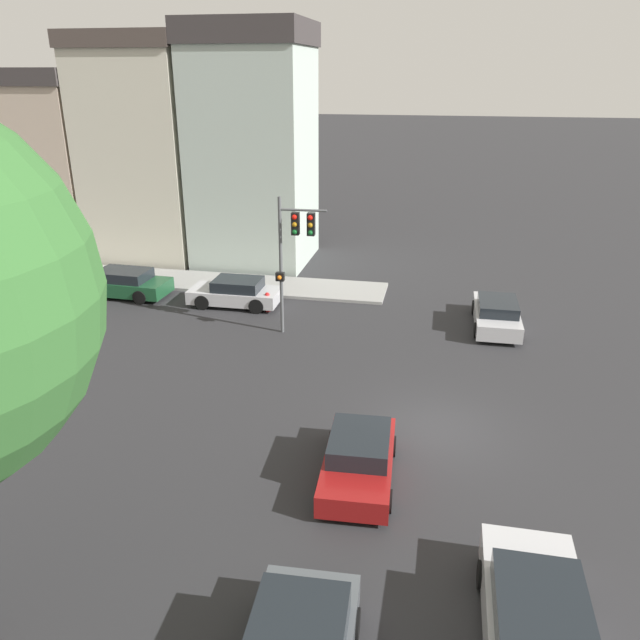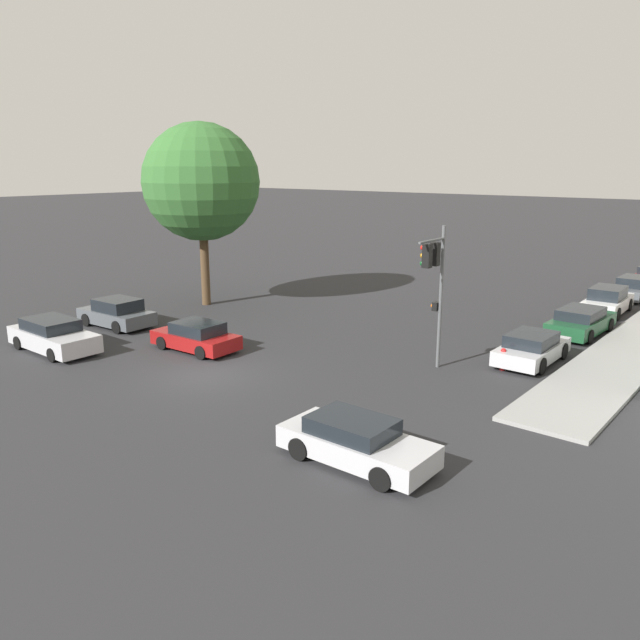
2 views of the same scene
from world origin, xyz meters
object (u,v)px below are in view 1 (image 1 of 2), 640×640
(traffic_signal, at_px, (294,241))
(crossing_car_2, at_px, (538,626))
(crossing_car_1, at_px, (359,458))
(parked_car_2, at_px, (20,277))
(parked_car_1, at_px, (122,283))
(parked_car_0, at_px, (236,293))
(fire_hydrant, at_px, (267,301))
(crossing_car_0, at_px, (497,314))

(traffic_signal, height_order, crossing_car_2, traffic_signal)
(crossing_car_1, relative_size, parked_car_2, 0.89)
(crossing_car_1, relative_size, parked_car_1, 0.86)
(parked_car_0, bearing_deg, fire_hydrant, 162.92)
(traffic_signal, bearing_deg, parked_car_2, -101.48)
(traffic_signal, bearing_deg, parked_car_1, -108.51)
(parked_car_0, height_order, parked_car_2, parked_car_2)
(crossing_car_1, xyz_separation_m, parked_car_0, (12.30, 7.65, 0.01))
(crossing_car_2, xyz_separation_m, fire_hydrant, (16.62, 10.02, -0.20))
(crossing_car_1, height_order, crossing_car_2, crossing_car_2)
(crossing_car_2, bearing_deg, crossing_car_0, -1.01)
(crossing_car_0, distance_m, parked_car_1, 17.89)
(parked_car_0, bearing_deg, crossing_car_1, 121.57)
(crossing_car_0, xyz_separation_m, parked_car_0, (0.39, 11.95, 0.01))
(parked_car_1, relative_size, fire_hydrant, 5.22)
(crossing_car_0, bearing_deg, crossing_car_1, 159.72)
(fire_hydrant, bearing_deg, traffic_signal, -140.35)
(crossing_car_1, height_order, fire_hydrant, crossing_car_1)
(crossing_car_1, distance_m, parked_car_1, 18.44)
(traffic_signal, height_order, parked_car_1, traffic_signal)
(crossing_car_0, height_order, crossing_car_1, crossing_car_1)
(crossing_car_1, xyz_separation_m, fire_hydrant, (11.79, 5.94, -0.12))
(parked_car_0, bearing_deg, traffic_signal, 141.91)
(traffic_signal, xyz_separation_m, parked_car_0, (2.77, 3.58, -3.37))
(crossing_car_0, height_order, fire_hydrant, crossing_car_0)
(crossing_car_2, height_order, parked_car_0, crossing_car_2)
(fire_hydrant, bearing_deg, parked_car_1, 84.86)
(traffic_signal, bearing_deg, crossing_car_0, 104.62)
(parked_car_2, bearing_deg, fire_hydrant, 176.26)
(crossing_car_1, xyz_separation_m, parked_car_2, (12.22, 19.05, 0.10))
(crossing_car_2, bearing_deg, parked_car_1, 45.32)
(traffic_signal, distance_m, crossing_car_1, 10.90)
(crossing_car_0, height_order, crossing_car_2, crossing_car_2)
(crossing_car_2, distance_m, parked_car_0, 20.76)
(parked_car_2, bearing_deg, parked_car_1, -179.19)
(crossing_car_1, height_order, parked_car_2, parked_car_2)
(crossing_car_0, relative_size, parked_car_2, 0.96)
(crossing_car_2, height_order, fire_hydrant, crossing_car_2)
(traffic_signal, distance_m, parked_car_0, 5.65)
(crossing_car_2, height_order, parked_car_1, crossing_car_2)
(traffic_signal, distance_m, crossing_car_2, 16.84)
(traffic_signal, distance_m, parked_car_1, 10.51)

